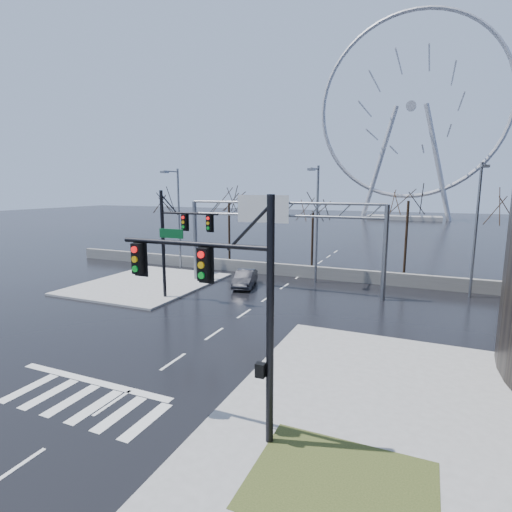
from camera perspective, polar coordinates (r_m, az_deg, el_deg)
The scene contains 18 objects.
ground at distance 20.05m, azimuth -11.75°, elevation -14.56°, with size 260.00×260.00×0.00m, color black.
sidewalk_right_ext at distance 18.71m, azimuth 19.62°, elevation -16.54°, with size 12.00×10.00×0.15m, color gray.
sidewalk_far at distance 35.47m, azimuth -15.23°, elevation -3.82°, with size 10.00×12.00×0.15m, color gray.
grass_strip at distance 12.82m, azimuth 12.02°, elevation -29.28°, with size 5.00×4.00×0.02m, color #313C19.
barrier_wall at distance 37.25m, azimuth 6.13°, elevation -2.13°, with size 52.00×0.50×1.10m, color slate.
signal_mast_near at distance 12.60m, azimuth -3.80°, elevation -5.52°, with size 5.52×0.41×8.00m.
signal_mast_far at distance 29.20m, azimuth -11.45°, elevation 2.97°, with size 4.72×0.41×8.00m.
sign_gantry at distance 31.94m, azimuth 2.93°, elevation 4.34°, with size 16.36×0.40×7.60m.
streetlight_left at distance 40.13m, azimuth -11.24°, elevation 6.29°, with size 0.50×2.55×10.00m.
streetlight_mid at distance 34.22m, azimuth 8.58°, elevation 5.79°, with size 0.50×2.55×10.00m.
streetlight_right at distance 33.25m, azimuth 29.06°, elevation 4.57°, with size 0.50×2.55×10.00m.
tree_far_left at distance 48.38m, azimuth -13.19°, elevation 6.41°, with size 3.50×3.50×7.00m.
tree_left at distance 43.17m, azimuth -3.88°, elevation 6.80°, with size 3.75×3.75×7.50m.
tree_center at distance 40.89m, azimuth 8.13°, elevation 5.43°, with size 3.25×3.25×6.50m.
tree_right at distance 38.43m, azimuth 20.89°, elevation 6.18°, with size 3.90×3.90×7.80m.
tree_far_right at distance 39.45m, azimuth 32.55°, elevation 4.20°, with size 3.40×3.40×6.80m.
ferris_wheel at distance 111.45m, azimuth 21.22°, elevation 18.39°, with size 45.00×6.00×50.91m.
car at distance 33.32m, azimuth -1.59°, elevation -3.24°, with size 1.48×4.23×1.39m, color black.
Camera 1 is at (10.71, -14.85, 8.19)m, focal length 28.00 mm.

